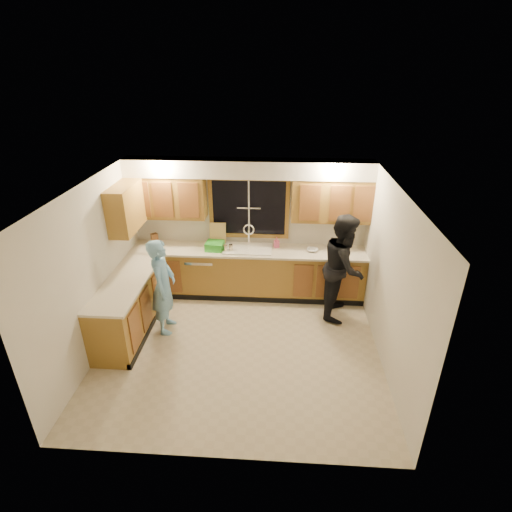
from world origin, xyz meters
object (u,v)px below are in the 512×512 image
at_px(bowl, 312,250).
at_px(dish_crate, 215,246).
at_px(man, 163,287).
at_px(knife_block, 155,239).
at_px(sink, 248,252).
at_px(soap_bottle, 277,242).
at_px(stove, 116,328).
at_px(woman, 344,267).
at_px(dishwasher, 203,273).

bearing_deg(bowl, dish_crate, -178.61).
bearing_deg(man, knife_block, 18.14).
distance_m(sink, bowl, 1.15).
bearing_deg(soap_bottle, dish_crate, -171.25).
relative_size(sink, dish_crate, 2.82).
height_order(stove, woman, woman).
relative_size(dishwasher, stove, 0.91).
distance_m(sink, dish_crate, 0.61).
bearing_deg(bowl, stove, -148.38).
xyz_separation_m(dishwasher, bowl, (2.00, 0.01, 0.53)).
height_order(sink, dishwasher, sink).
distance_m(stove, dish_crate, 2.21).
bearing_deg(dishwasher, man, -107.93).
distance_m(dishwasher, bowl, 2.07).
relative_size(dishwasher, bowl, 4.22).
relative_size(man, soap_bottle, 8.37).
height_order(stove, knife_block, knife_block).
xyz_separation_m(dish_crate, soap_bottle, (1.10, 0.17, 0.02)).
bearing_deg(stove, man, 48.13).
xyz_separation_m(sink, dish_crate, (-0.59, -0.05, 0.13)).
xyz_separation_m(sink, man, (-1.23, -1.19, -0.07)).
relative_size(woman, knife_block, 8.97).
bearing_deg(man, dishwasher, -20.76).
bearing_deg(bowl, man, -153.63).
bearing_deg(dishwasher, bowl, 0.16).
distance_m(dish_crate, soap_bottle, 1.11).
height_order(sink, man, man).
bearing_deg(stove, soap_bottle, 40.07).
bearing_deg(soap_bottle, dishwasher, -174.44).
bearing_deg(woman, sink, 85.51).
xyz_separation_m(sink, bowl, (1.15, -0.01, 0.08)).
relative_size(knife_block, soap_bottle, 1.06).
relative_size(sink, soap_bottle, 4.53).
relative_size(dishwasher, man, 0.52).
bearing_deg(stove, sink, 45.39).
bearing_deg(sink, stove, -134.61).
bearing_deg(sink, dishwasher, -179.01).
bearing_deg(dishwasher, woman, -11.90).
xyz_separation_m(knife_block, bowl, (2.88, -0.13, -0.08)).
bearing_deg(stove, dish_crate, 55.70).
bearing_deg(dishwasher, stove, -117.69).
relative_size(knife_block, bowl, 1.04).
distance_m(dishwasher, woman, 2.59).
bearing_deg(dishwasher, dish_crate, -8.08).
distance_m(dishwasher, soap_bottle, 1.49).
xyz_separation_m(man, woman, (2.86, 0.65, 0.11)).
bearing_deg(woman, knife_block, 92.62).
distance_m(dishwasher, dish_crate, 0.64).
bearing_deg(soap_bottle, knife_block, 179.86).
relative_size(man, woman, 0.88).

